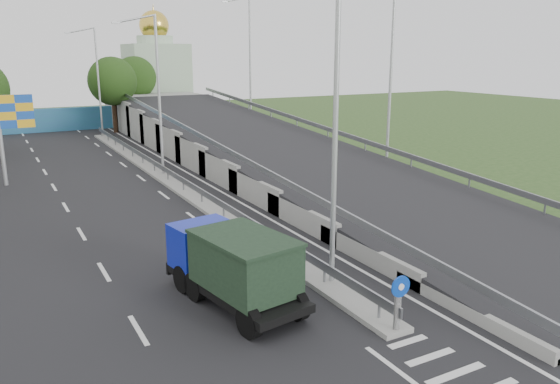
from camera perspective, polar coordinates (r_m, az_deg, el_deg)
ground at (r=15.32m, az=17.58°, el=-17.58°), size 160.00×160.00×0.00m
road_surface at (r=30.57m, az=-14.74°, el=-1.19°), size 26.00×90.00×0.04m
median at (r=35.05m, az=-11.61°, el=1.13°), size 1.00×44.00×0.20m
overpass_ramp at (r=37.52m, az=-0.71°, el=4.85°), size 10.00×50.00×3.50m
median_guardrail at (r=34.91m, az=-11.66°, el=2.16°), size 0.09×44.00×0.71m
sign_bollard at (r=16.19m, az=12.26°, el=-11.23°), size 0.64×0.23×1.67m
lamp_post_near at (r=17.87m, az=5.32°, el=7.46°), size 2.74×0.18×10.08m
lamp_post_mid at (r=36.18m, az=-12.86°, el=10.62°), size 2.74×0.18×10.08m
lamp_post_far at (r=55.66m, az=-18.67°, el=11.41°), size 2.74×0.18×10.08m
blue_wall at (r=61.38m, az=-23.14°, el=6.89°), size 30.00×0.50×2.40m
church at (r=71.57m, az=-12.76°, el=11.89°), size 7.00×7.00×13.80m
tree_median_far at (r=58.01m, az=-17.12°, el=10.99°), size 4.80×4.80×7.60m
tree_ramp_far at (r=65.72m, az=-14.93°, el=11.46°), size 4.80×4.80×7.60m
dump_truck at (r=17.73m, az=-5.01°, el=-7.43°), size 2.94×5.88×2.48m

